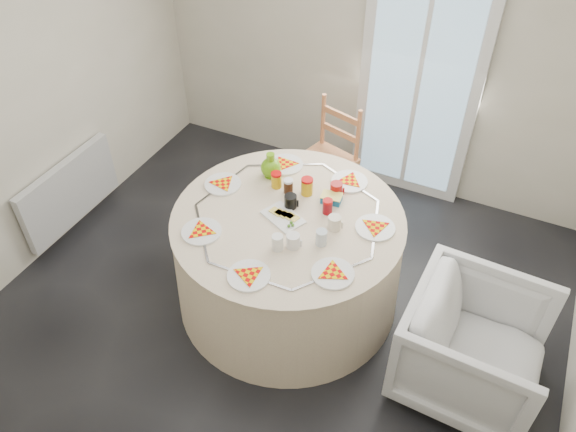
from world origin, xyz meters
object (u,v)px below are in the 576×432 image
at_px(table, 288,260).
at_px(armchair, 474,346).
at_px(green_pitcher, 271,167).
at_px(wooden_chair, 325,161).
at_px(radiator, 70,192).

height_order(table, armchair, armchair).
xyz_separation_m(armchair, green_pitcher, (-1.68, 0.54, 0.48)).
relative_size(wooden_chair, armchair, 1.16).
distance_m(table, armchair, 1.38).
bearing_deg(armchair, green_pitcher, 74.82).
bearing_deg(wooden_chair, armchair, -22.82).
xyz_separation_m(table, armchair, (1.37, -0.18, 0.02)).
bearing_deg(armchair, table, 85.08).
height_order(armchair, green_pitcher, green_pitcher).
distance_m(radiator, wooden_chair, 2.14).
relative_size(table, wooden_chair, 1.67).
xyz_separation_m(wooden_chair, armchair, (1.54, -1.28, -0.08)).
relative_size(radiator, table, 0.61).
height_order(radiator, table, table).
bearing_deg(wooden_chair, green_pitcher, -83.44).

